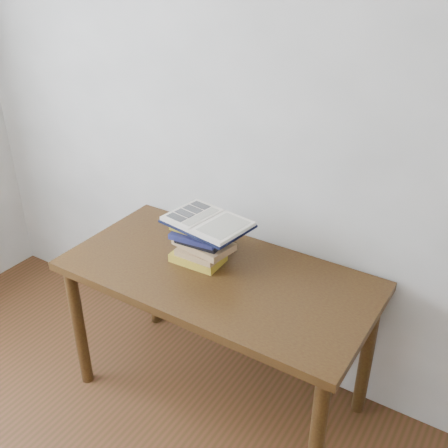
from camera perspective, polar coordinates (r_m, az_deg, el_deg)
The scene contains 3 objects.
desk at distance 2.35m, azimuth -0.71°, elevation -7.24°, with size 1.38×0.69×0.74m.
book_stack at distance 2.33m, azimuth -2.53°, elevation -2.03°, with size 0.28×0.21×0.19m.
open_book at distance 2.28m, azimuth -1.80°, elevation 0.22°, with size 0.39×0.30×0.03m.
Camera 1 is at (1.13, -0.21, 2.03)m, focal length 42.00 mm.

